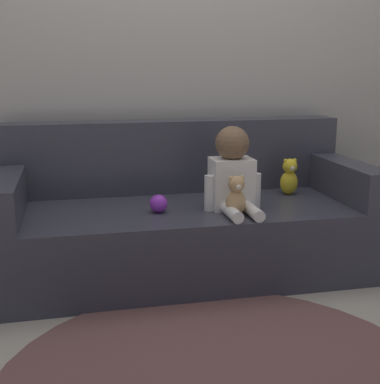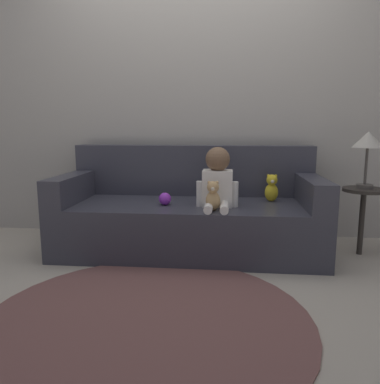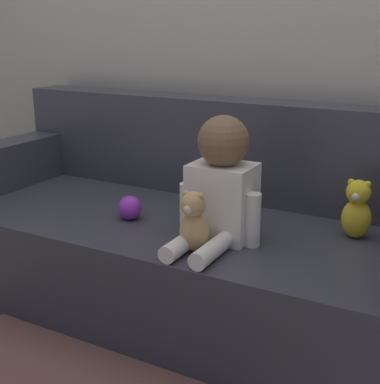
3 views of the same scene
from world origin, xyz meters
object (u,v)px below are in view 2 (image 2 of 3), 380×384
at_px(toy_ball, 165,199).
at_px(couch, 190,213).
at_px(plush_toy_side, 272,188).
at_px(side_table, 366,162).
at_px(person_baby, 217,181).
at_px(teddy_bear_brown, 213,196).

bearing_deg(toy_ball, couch, 47.98).
xyz_separation_m(plush_toy_side, side_table, (0.67, -0.06, 0.21)).
height_order(couch, toy_ball, couch).
height_order(couch, plush_toy_side, couch).
bearing_deg(plush_toy_side, toy_ball, -164.63).
relative_size(person_baby, side_table, 0.47).
bearing_deg(toy_ball, plush_toy_side, 15.37).
bearing_deg(plush_toy_side, side_table, -4.99).
relative_size(plush_toy_side, side_table, 0.23).
xyz_separation_m(plush_toy_side, toy_ball, (-0.80, -0.22, -0.06)).
relative_size(person_baby, toy_ball, 4.68).
height_order(teddy_bear_brown, plush_toy_side, plush_toy_side).
distance_m(plush_toy_side, side_table, 0.70).
relative_size(teddy_bear_brown, plush_toy_side, 0.98).
bearing_deg(teddy_bear_brown, couch, 119.51).
distance_m(person_baby, side_table, 1.11).
relative_size(couch, person_baby, 4.62).
height_order(person_baby, plush_toy_side, person_baby).
xyz_separation_m(couch, toy_ball, (-0.17, -0.19, 0.15)).
height_order(teddy_bear_brown, side_table, side_table).
bearing_deg(side_table, plush_toy_side, 175.01).
distance_m(couch, toy_ball, 0.29).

